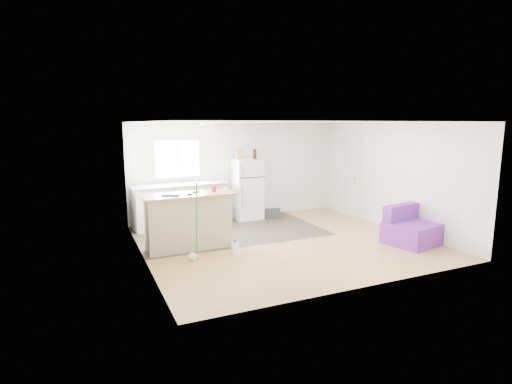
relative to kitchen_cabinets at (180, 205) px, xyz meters
The scene contains 19 objects.
room 2.77m from the kitchen_cabinets, 53.60° to the right, with size 5.51×5.01×2.41m.
vinyl_zone 1.35m from the kitchen_cabinets, 46.36° to the right, with size 4.05×2.50×0.00m, color #352F28.
window 1.10m from the kitchen_cabinets, 83.02° to the left, with size 1.18×0.06×0.98m.
interior_door 4.39m from the kitchen_cabinets, ahead, with size 0.11×0.92×2.10m.
ceiling_fixture 2.13m from the kitchen_cabinets, 67.82° to the right, with size 0.30×0.30×0.07m, color white.
kitchen_cabinets is the anchor object (origin of this frame).
peninsula 1.81m from the kitchen_cabinets, 98.69° to the right, with size 1.74×0.68×1.06m.
refrigerator 1.72m from the kitchen_cabinets, ahead, with size 0.67×0.64×1.51m.
cooler 2.30m from the kitchen_cabinets, ahead, with size 0.52×0.43×0.35m.
purple_seat 5.05m from the kitchen_cabinets, 40.48° to the right, with size 1.05×1.01×0.75m.
cleaner_jug 2.55m from the kitchen_cabinets, 80.68° to the right, with size 0.14×0.11×0.27m.
mop 2.50m from the kitchen_cabinets, 98.49° to the right, with size 0.26×0.39×1.39m.
red_cup 1.87m from the kitchen_cabinets, 81.46° to the right, with size 0.08×0.08×0.12m, color red.
blue_tray 2.01m from the kitchen_cabinets, 108.07° to the right, with size 0.30×0.22×0.04m, color #1535C9.
tool_a 1.81m from the kitchen_cabinets, 93.04° to the right, with size 0.14×0.05×0.03m, color black.
tool_b 2.00m from the kitchen_cabinets, 97.81° to the right, with size 0.10×0.04×0.03m, color black.
cardboard_box 1.90m from the kitchen_cabinets, ahead, with size 0.20×0.10×0.30m, color tan.
bottle_left 2.18m from the kitchen_cabinets, ahead, with size 0.07×0.07×0.25m, color #341B09.
bottle_right 2.21m from the kitchen_cabinets, ahead, with size 0.07×0.07×0.25m, color #341B09.
Camera 1 is at (-3.70, -6.90, 2.36)m, focal length 28.00 mm.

